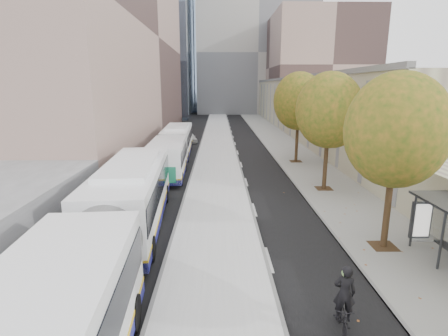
{
  "coord_description": "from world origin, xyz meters",
  "views": [
    {
      "loc": [
        -3.74,
        -1.23,
        7.04
      ],
      "look_at": [
        -3.43,
        18.06,
        2.5
      ],
      "focal_mm": 28.0,
      "sensor_mm": 36.0,
      "label": 1
    }
  ],
  "objects_px": {
    "bus_near": "(113,228)",
    "cyclist": "(343,309)",
    "distant_car": "(189,138)",
    "bus_far": "(174,147)"
  },
  "relations": [
    {
      "from": "bus_near",
      "to": "cyclist",
      "type": "xyz_separation_m",
      "value": [
        7.61,
        -3.71,
        -0.95
      ]
    },
    {
      "from": "bus_near",
      "to": "distant_car",
      "type": "height_order",
      "value": "bus_near"
    },
    {
      "from": "cyclist",
      "to": "bus_near",
      "type": "bearing_deg",
      "value": 163.14
    },
    {
      "from": "bus_far",
      "to": "cyclist",
      "type": "xyz_separation_m",
      "value": [
        7.67,
        -23.09,
        -0.79
      ]
    },
    {
      "from": "bus_far",
      "to": "distant_car",
      "type": "bearing_deg",
      "value": 86.72
    },
    {
      "from": "cyclist",
      "to": "bus_far",
      "type": "bearing_deg",
      "value": 117.52
    },
    {
      "from": "distant_car",
      "to": "bus_far",
      "type": "bearing_deg",
      "value": -110.25
    },
    {
      "from": "distant_car",
      "to": "bus_near",
      "type": "bearing_deg",
      "value": -109.19
    },
    {
      "from": "bus_near",
      "to": "bus_far",
      "type": "bearing_deg",
      "value": 86.41
    },
    {
      "from": "cyclist",
      "to": "distant_car",
      "type": "height_order",
      "value": "cyclist"
    }
  ]
}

